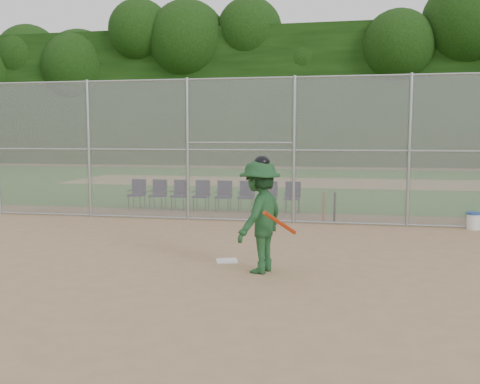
% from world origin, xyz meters
% --- Properties ---
extents(ground, '(100.00, 100.00, 0.00)m').
position_xyz_m(ground, '(0.00, 0.00, 0.00)').
color(ground, tan).
rests_on(ground, ground).
extents(grass_strip, '(100.00, 100.00, 0.00)m').
position_xyz_m(grass_strip, '(0.00, 18.00, 0.01)').
color(grass_strip, '#2E6E21').
rests_on(grass_strip, ground).
extents(dirt_patch_far, '(24.00, 24.00, 0.00)m').
position_xyz_m(dirt_patch_far, '(0.00, 18.00, 0.01)').
color(dirt_patch_far, tan).
rests_on(dirt_patch_far, ground).
extents(backstop_fence, '(16.09, 0.09, 4.00)m').
position_xyz_m(backstop_fence, '(0.00, 5.00, 2.07)').
color(backstop_fence, gray).
rests_on(backstop_fence, ground).
extents(treeline, '(81.00, 60.00, 11.00)m').
position_xyz_m(treeline, '(0.00, 20.00, 5.50)').
color(treeline, black).
rests_on(treeline, ground).
extents(home_plate, '(0.50, 0.50, 0.02)m').
position_xyz_m(home_plate, '(0.18, 0.28, 0.01)').
color(home_plate, white).
rests_on(home_plate, ground).
extents(batter_at_plate, '(1.21, 1.45, 2.05)m').
position_xyz_m(batter_at_plate, '(0.92, -0.39, 0.99)').
color(batter_at_plate, '#1B4523').
rests_on(batter_at_plate, ground).
extents(water_cooler, '(0.35, 0.35, 0.44)m').
position_xyz_m(water_cooler, '(5.62, 4.92, 0.22)').
color(water_cooler, white).
rests_on(water_cooler, ground).
extents(spare_bats, '(0.36, 0.26, 0.84)m').
position_xyz_m(spare_bats, '(1.95, 5.27, 0.42)').
color(spare_bats, '#D84C14').
rests_on(spare_bats, ground).
extents(chair_0, '(0.54, 0.52, 0.96)m').
position_xyz_m(chair_0, '(-4.35, 6.97, 0.48)').
color(chair_0, '#12103C').
rests_on(chair_0, ground).
extents(chair_1, '(0.54, 0.52, 0.96)m').
position_xyz_m(chair_1, '(-3.62, 6.97, 0.48)').
color(chair_1, '#12103C').
rests_on(chair_1, ground).
extents(chair_2, '(0.54, 0.52, 0.96)m').
position_xyz_m(chair_2, '(-2.89, 6.97, 0.48)').
color(chair_2, '#12103C').
rests_on(chair_2, ground).
extents(chair_3, '(0.54, 0.52, 0.96)m').
position_xyz_m(chair_3, '(-2.15, 6.97, 0.48)').
color(chair_3, '#12103C').
rests_on(chair_3, ground).
extents(chair_4, '(0.54, 0.52, 0.96)m').
position_xyz_m(chair_4, '(-1.42, 6.97, 0.48)').
color(chair_4, '#12103C').
rests_on(chair_4, ground).
extents(chair_5, '(0.54, 0.52, 0.96)m').
position_xyz_m(chair_5, '(-0.69, 6.97, 0.48)').
color(chair_5, '#12103C').
rests_on(chair_5, ground).
extents(chair_6, '(0.54, 0.52, 0.96)m').
position_xyz_m(chair_6, '(0.04, 6.97, 0.48)').
color(chair_6, '#12103C').
rests_on(chair_6, ground).
extents(chair_7, '(0.54, 0.52, 0.96)m').
position_xyz_m(chair_7, '(0.78, 6.97, 0.48)').
color(chair_7, '#12103C').
rests_on(chair_7, ground).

